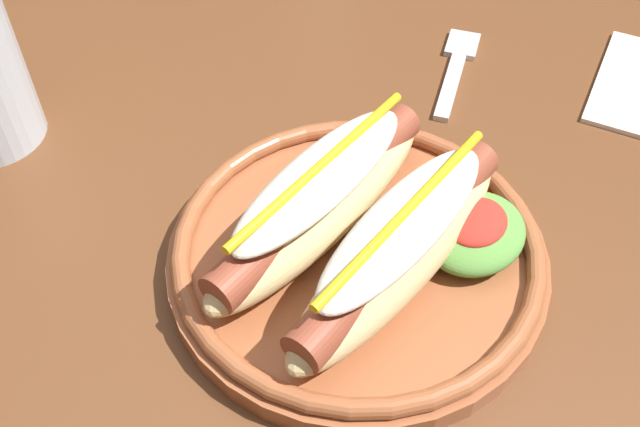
% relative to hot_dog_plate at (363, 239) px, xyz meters
% --- Properties ---
extents(dining_table, '(1.49, 0.93, 0.74)m').
position_rel_hot_dog_plate_xyz_m(dining_table, '(0.01, 0.17, -0.11)').
color(dining_table, brown).
rests_on(dining_table, ground_plane).
extents(hot_dog_plate, '(0.24, 0.24, 0.08)m').
position_rel_hot_dog_plate_xyz_m(hot_dog_plate, '(0.00, 0.00, 0.00)').
color(hot_dog_plate, '#9E5633').
rests_on(hot_dog_plate, dining_table).
extents(fork, '(0.12, 0.06, 0.00)m').
position_rel_hot_dog_plate_xyz_m(fork, '(0.22, 0.06, -0.02)').
color(fork, silver).
rests_on(fork, dining_table).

